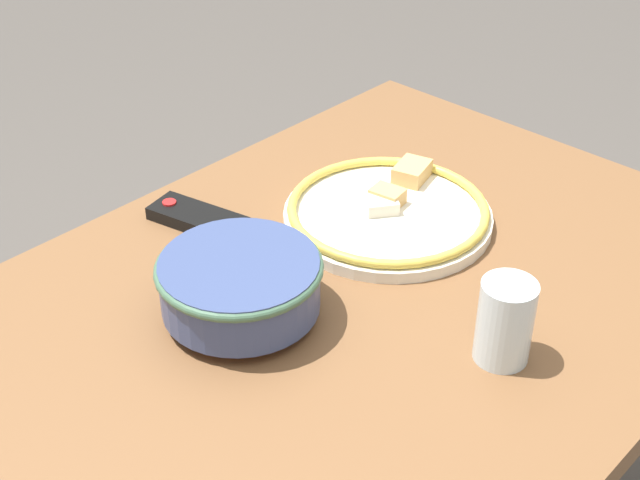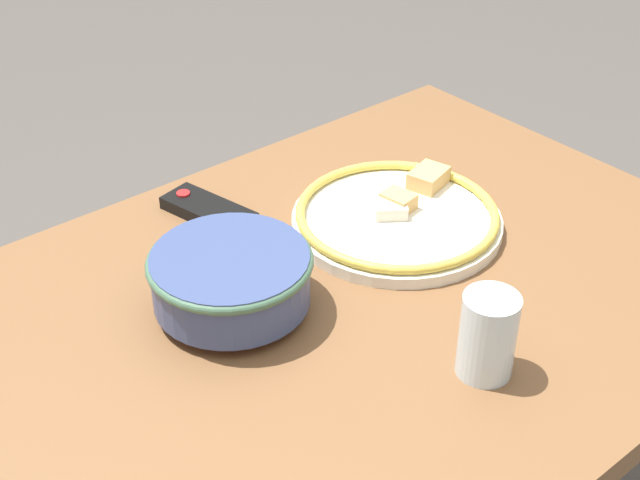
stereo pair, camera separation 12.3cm
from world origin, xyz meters
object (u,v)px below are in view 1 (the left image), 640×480
(drinking_glass, at_px, (505,322))
(noodle_bowl, at_px, (240,284))
(tv_remote, at_px, (198,218))
(food_plate, at_px, (388,212))

(drinking_glass, bearing_deg, noodle_bowl, 119.29)
(tv_remote, xyz_separation_m, drinking_glass, (0.06, -0.50, 0.04))
(noodle_bowl, distance_m, drinking_glass, 0.33)
(tv_remote, relative_size, drinking_glass, 1.47)
(food_plate, xyz_separation_m, tv_remote, (-0.20, 0.20, -0.01))
(noodle_bowl, height_order, drinking_glass, drinking_glass)
(food_plate, relative_size, drinking_glass, 2.86)
(noodle_bowl, height_order, food_plate, noodle_bowl)
(food_plate, bearing_deg, drinking_glass, -115.56)
(noodle_bowl, distance_m, food_plate, 0.31)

